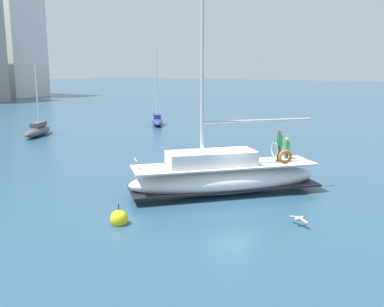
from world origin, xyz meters
The scene contains 6 objects.
ground_plane centered at (0.00, 0.00, 0.00)m, with size 400.00×400.00×0.00m, color #284C66.
main_sailboat centered at (-0.10, 0.22, 0.90)m, with size 8.91×7.99×12.35m.
moored_catamaran centered at (6.14, 23.93, 0.54)m, with size 5.04×3.83×6.54m.
moored_cutter_left centered at (18.41, 19.82, 0.56)m, with size 4.39×4.12×8.28m.
seagull centered at (-2.30, -4.57, 0.31)m, with size 0.52×0.91×0.17m.
mooring_buoy centered at (-6.23, 1.41, 0.22)m, with size 0.73×0.73×0.96m.
Camera 1 is at (-18.03, -10.47, 6.15)m, focal length 40.49 mm.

